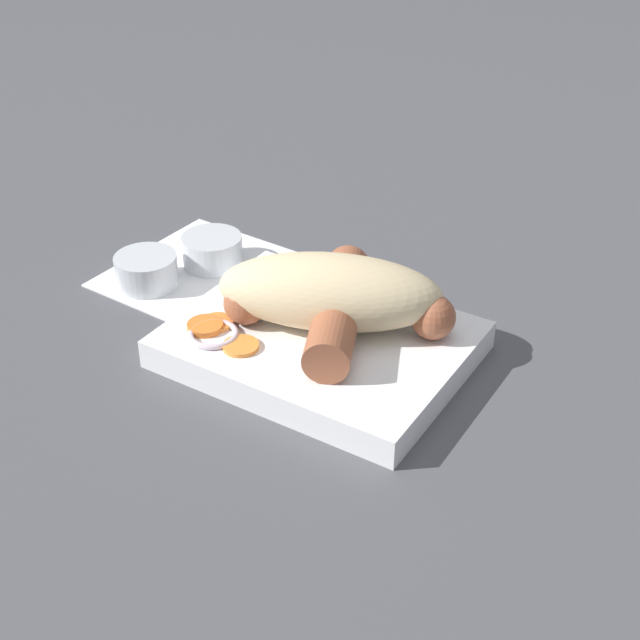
{
  "coord_description": "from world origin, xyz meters",
  "views": [
    {
      "loc": [
        0.28,
        -0.45,
        0.37
      ],
      "look_at": [
        0.0,
        0.0,
        0.03
      ],
      "focal_mm": 50.0,
      "sensor_mm": 36.0,
      "label": 1
    }
  ],
  "objects": [
    {
      "name": "condiment_cup_near",
      "position": [
        -0.15,
        0.07,
        0.01
      ],
      "size": [
        0.05,
        0.05,
        0.03
      ],
      "color": "silver",
      "rests_on": "ground_plane"
    },
    {
      "name": "bread_roll",
      "position": [
        0.0,
        0.01,
        0.05
      ],
      "size": [
        0.17,
        0.12,
        0.05
      ],
      "color": "beige",
      "rests_on": "food_tray"
    },
    {
      "name": "napkin",
      "position": [
        -0.14,
        0.05,
        0.0
      ],
      "size": [
        0.15,
        0.15,
        0.0
      ],
      "color": "white",
      "rests_on": "ground_plane"
    },
    {
      "name": "food_tray",
      "position": [
        0.0,
        0.0,
        0.01
      ],
      "size": [
        0.2,
        0.16,
        0.02
      ],
      "color": "white",
      "rests_on": "ground_plane"
    },
    {
      "name": "condiment_cup_far",
      "position": [
        -0.17,
        0.01,
        0.01
      ],
      "size": [
        0.05,
        0.05,
        0.03
      ],
      "color": "silver",
      "rests_on": "ground_plane"
    },
    {
      "name": "ground_plane",
      "position": [
        0.0,
        0.0,
        0.0
      ],
      "size": [
        3.0,
        3.0,
        0.0
      ],
      "primitive_type": "plane",
      "color": "#4C4C51"
    },
    {
      "name": "pickled_veggies",
      "position": [
        -0.06,
        -0.04,
        0.02
      ],
      "size": [
        0.07,
        0.05,
        0.0
      ],
      "color": "orange",
      "rests_on": "food_tray"
    },
    {
      "name": "sausage",
      "position": [
        0.01,
        0.01,
        0.04
      ],
      "size": [
        0.15,
        0.13,
        0.03
      ],
      "color": "#9E5638",
      "rests_on": "food_tray"
    }
  ]
}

